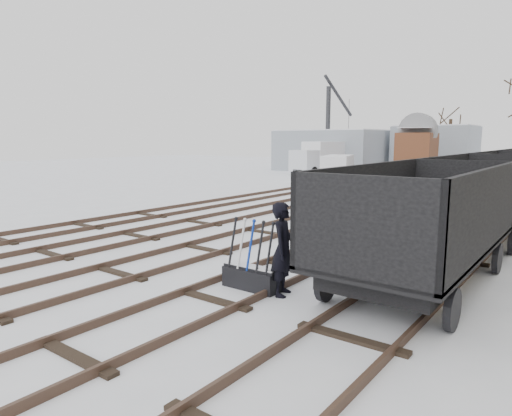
{
  "coord_description": "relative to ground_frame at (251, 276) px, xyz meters",
  "views": [
    {
      "loc": [
        8.92,
        -6.43,
        3.19
      ],
      "look_at": [
        1.03,
        4.08,
        1.2
      ],
      "focal_mm": 32.0,
      "sensor_mm": 36.0,
      "label": 1
    }
  ],
  "objects": [
    {
      "name": "shed_left",
      "position": [
        -16.17,
        34.95,
        1.76
      ],
      "size": [
        10.0,
        8.0,
        4.1
      ],
      "color": "#98A0AB",
      "rests_on": "ground"
    },
    {
      "name": "box_van_wagon",
      "position": [
        -6.0,
        29.69,
        2.08
      ],
      "size": [
        3.53,
        5.66,
        4.06
      ],
      "rotation": [
        0.0,
        0.0,
        0.14
      ],
      "color": "black",
      "rests_on": "ground"
    },
    {
      "name": "ground",
      "position": [
        -3.17,
        -1.05,
        -0.28
      ],
      "size": [
        120.0,
        120.0,
        0.0
      ],
      "primitive_type": "plane",
      "color": "white",
      "rests_on": "ground"
    },
    {
      "name": "ground_frame",
      "position": [
        0.0,
        0.0,
        0.0
      ],
      "size": [
        1.3,
        0.43,
        1.49
      ],
      "rotation": [
        0.0,
        0.0,
        -0.01
      ],
      "color": "black",
      "rests_on": "ground"
    },
    {
      "name": "tree_far_left",
      "position": [
        -5.52,
        37.37,
        2.22
      ],
      "size": [
        0.3,
        0.3,
        5.01
      ],
      "primitive_type": "cylinder",
      "color": "black",
      "rests_on": "ground"
    },
    {
      "name": "shed_right",
      "position": [
        -7.17,
        38.95,
        1.96
      ],
      "size": [
        7.0,
        6.0,
        4.5
      ],
      "color": "#98A0AB",
      "rests_on": "ground"
    },
    {
      "name": "crane",
      "position": [
        -16.29,
        34.06,
        2.2
      ],
      "size": [
        2.01,
        5.54,
        9.43
      ],
      "rotation": [
        0.0,
        0.0,
        -0.08
      ],
      "color": "#29292D",
      "rests_on": "ground"
    },
    {
      "name": "freight_wagon_a",
      "position": [
        2.83,
        2.35,
        0.72
      ],
      "size": [
        2.59,
        6.46,
        2.64
      ],
      "color": "black",
      "rests_on": "ground"
    },
    {
      "name": "freight_wagon_b",
      "position": [
        2.83,
        8.75,
        0.72
      ],
      "size": [
        2.59,
        6.46,
        2.64
      ],
      "color": "black",
      "rests_on": "ground"
    },
    {
      "name": "panel_van",
      "position": [
        -10.33,
        24.41,
        0.73
      ],
      "size": [
        3.18,
        4.8,
        1.95
      ],
      "rotation": [
        0.0,
        0.0,
        0.31
      ],
      "color": "silver",
      "rests_on": "ground"
    },
    {
      "name": "worker",
      "position": [
        0.75,
        0.1,
        0.68
      ],
      "size": [
        0.66,
        0.82,
        1.93
      ],
      "primitive_type": "imported",
      "rotation": [
        0.0,
        0.0,
        1.9
      ],
      "color": "black",
      "rests_on": "ground"
    },
    {
      "name": "lorry",
      "position": [
        -14.31,
        28.99,
        1.24
      ],
      "size": [
        2.85,
        6.75,
        2.97
      ],
      "rotation": [
        0.0,
        0.0,
        -0.16
      ],
      "color": "black",
      "rests_on": "ground"
    },
    {
      "name": "tracks",
      "position": [
        -3.17,
        12.62,
        -0.21
      ],
      "size": [
        13.9,
        52.0,
        0.16
      ],
      "color": "black",
      "rests_on": "ground"
    }
  ]
}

